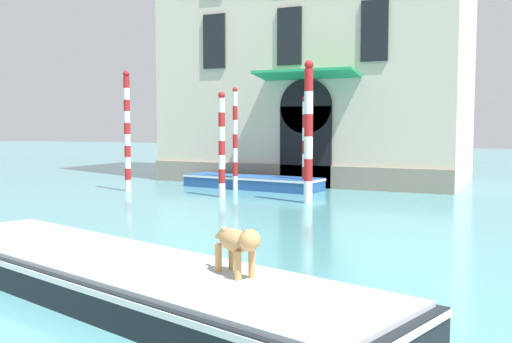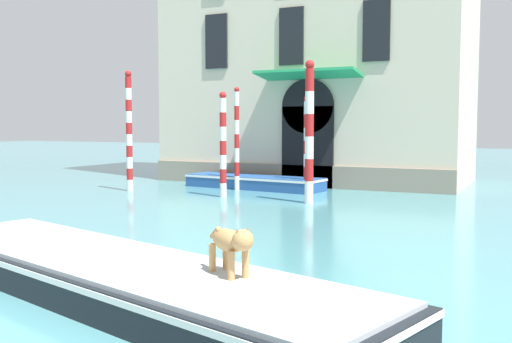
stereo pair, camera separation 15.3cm
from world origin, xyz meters
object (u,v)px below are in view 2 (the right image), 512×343
object	(u,v)px
boat_foreground	(117,275)
mooring_pole_0	(129,131)
boat_moored_near_palazzo	(254,182)
mooring_pole_1	(306,144)
mooring_pole_4	(309,132)
dog_on_deck	(231,242)
mooring_pole_3	(237,138)
mooring_pole_2	(223,144)

from	to	relation	value
boat_foreground	mooring_pole_0	size ratio (longest dim) A/B	2.09
boat_moored_near_palazzo	mooring_pole_1	bearing A→B (deg)	-4.98
boat_moored_near_palazzo	mooring_pole_4	distance (m)	4.97
dog_on_deck	mooring_pole_1	xyz separation A→B (m)	(-4.13, 13.26, 0.76)
boat_foreground	mooring_pole_1	bearing A→B (deg)	114.73
mooring_pole_1	mooring_pole_3	bearing A→B (deg)	-175.21
boat_moored_near_palazzo	mooring_pole_1	size ratio (longest dim) A/B	1.65
boat_foreground	mooring_pole_0	distance (m)	13.73
boat_moored_near_palazzo	mooring_pole_2	xyz separation A→B (m)	(0.25, -2.83, 1.53)
dog_on_deck	mooring_pole_1	world-z (taller)	mooring_pole_1
mooring_pole_0	boat_moored_near_palazzo	bearing A→B (deg)	36.30
boat_foreground	mooring_pole_3	bearing A→B (deg)	125.93
mooring_pole_1	mooring_pole_3	size ratio (longest dim) A/B	0.90
dog_on_deck	boat_moored_near_palazzo	distance (m)	15.20
mooring_pole_1	dog_on_deck	bearing A→B (deg)	-72.71
boat_moored_near_palazzo	mooring_pole_2	world-z (taller)	mooring_pole_2
boat_foreground	mooring_pole_1	world-z (taller)	mooring_pole_1
mooring_pole_4	mooring_pole_3	bearing A→B (deg)	148.17
dog_on_deck	mooring_pole_0	xyz separation A→B (m)	(-10.16, 11.01, 1.24)
boat_foreground	mooring_pole_4	bearing A→B (deg)	111.19
dog_on_deck	boat_moored_near_palazzo	world-z (taller)	dog_on_deck
mooring_pole_0	mooring_pole_2	size ratio (longest dim) A/B	1.24
mooring_pole_1	mooring_pole_2	bearing A→B (deg)	-131.27
mooring_pole_0	boat_foreground	bearing A→B (deg)	-52.91
mooring_pole_3	mooring_pole_4	world-z (taller)	mooring_pole_4
dog_on_deck	mooring_pole_0	size ratio (longest dim) A/B	0.20
boat_foreground	boat_moored_near_palazzo	bearing A→B (deg)	123.63
boat_moored_near_palazzo	mooring_pole_4	xyz separation A→B (m)	(3.40, -3.03, 1.97)
boat_moored_near_palazzo	mooring_pole_0	xyz separation A→B (m)	(-3.72, -2.73, 1.96)
mooring_pole_3	mooring_pole_0	bearing A→B (deg)	-148.95
boat_foreground	mooring_pole_0	world-z (taller)	mooring_pole_0
dog_on_deck	mooring_pole_2	bearing A→B (deg)	152.66
boat_moored_near_palazzo	mooring_pole_0	world-z (taller)	mooring_pole_0
boat_foreground	mooring_pole_4	size ratio (longest dim) A/B	2.08
mooring_pole_2	mooring_pole_3	bearing A→B (deg)	105.80
mooring_pole_0	mooring_pole_2	bearing A→B (deg)	-1.48
mooring_pole_4	boat_moored_near_palazzo	bearing A→B (deg)	138.30
dog_on_deck	mooring_pole_4	distance (m)	11.20
dog_on_deck	mooring_pole_2	xyz separation A→B (m)	(-6.19, 10.91, 0.81)
boat_moored_near_palazzo	mooring_pole_1	xyz separation A→B (m)	(2.32, -0.48, 1.48)
mooring_pole_1	mooring_pole_4	world-z (taller)	mooring_pole_4
boat_foreground	mooring_pole_4	distance (m)	10.77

